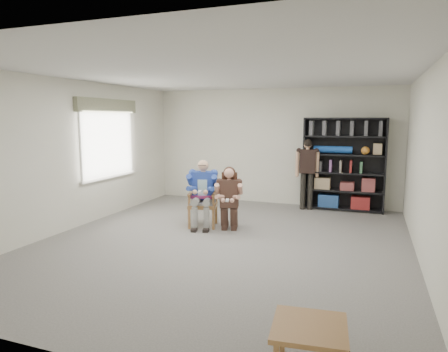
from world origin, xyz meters
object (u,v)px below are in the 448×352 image
at_px(armchair, 203,201).
at_px(side_table, 309,349).
at_px(standing_man, 307,174).
at_px(bookshelf, 344,164).
at_px(seated_man, 203,193).
at_px(kneeling_woman, 229,199).

relative_size(armchair, side_table, 1.68).
bearing_deg(side_table, standing_man, 98.92).
xyz_separation_m(bookshelf, standing_man, (-0.78, -0.22, -0.24)).
bearing_deg(seated_man, bookshelf, 30.20).
distance_m(seated_man, side_table, 4.68).
xyz_separation_m(seated_man, side_table, (2.60, -3.87, -0.45)).
distance_m(bookshelf, standing_man, 0.85).
distance_m(seated_man, standing_man, 2.75).
xyz_separation_m(standing_man, side_table, (0.95, -6.06, -0.61)).
height_order(standing_man, side_table, standing_man).
relative_size(seated_man, standing_man, 0.80).
bearing_deg(bookshelf, side_table, -88.46).
relative_size(kneeling_woman, standing_man, 0.73).
distance_m(armchair, kneeling_woman, 0.60).
height_order(armchair, seated_man, seated_man).
bearing_deg(armchair, bookshelf, 30.20).
xyz_separation_m(armchair, side_table, (2.60, -3.87, -0.30)).
distance_m(kneeling_woman, side_table, 4.28).
bearing_deg(armchair, side_table, -70.57).
height_order(bookshelf, side_table, bookshelf).
bearing_deg(side_table, seated_man, 123.95).
distance_m(standing_man, side_table, 6.16).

